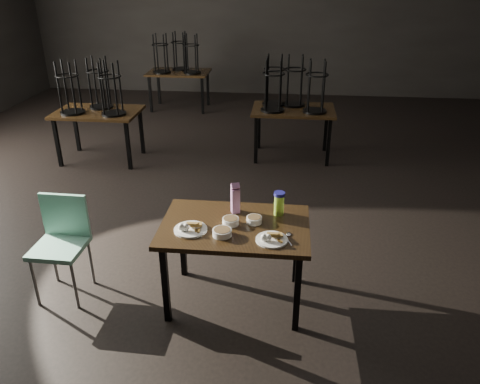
# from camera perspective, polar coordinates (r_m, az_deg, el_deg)

# --- Properties ---
(room) EXTENTS (12.00, 12.04, 3.22)m
(room) POSITION_cam_1_polar(r_m,az_deg,el_deg) (4.70, -3.48, 22.12)
(room) COLOR black
(room) RESTS_ON ground
(main_table) EXTENTS (1.20, 0.80, 0.75)m
(main_table) POSITION_cam_1_polar(r_m,az_deg,el_deg) (3.82, -0.63, -5.02)
(main_table) COLOR black
(main_table) RESTS_ON ground
(plate_left) EXTENTS (0.26, 0.26, 0.09)m
(plate_left) POSITION_cam_1_polar(r_m,az_deg,el_deg) (3.71, -6.10, -4.37)
(plate_left) COLOR white
(plate_left) RESTS_ON main_table
(plate_right) EXTENTS (0.25, 0.25, 0.08)m
(plate_right) POSITION_cam_1_polar(r_m,az_deg,el_deg) (3.57, 3.86, -5.64)
(plate_right) COLOR white
(plate_right) RESTS_ON main_table
(bowl_near) EXTENTS (0.13, 0.13, 0.05)m
(bowl_near) POSITION_cam_1_polar(r_m,az_deg,el_deg) (3.78, -1.15, -3.55)
(bowl_near) COLOR white
(bowl_near) RESTS_ON main_table
(bowl_far) EXTENTS (0.13, 0.13, 0.05)m
(bowl_far) POSITION_cam_1_polar(r_m,az_deg,el_deg) (3.80, 1.74, -3.38)
(bowl_far) COLOR white
(bowl_far) RESTS_ON main_table
(bowl_big) EXTENTS (0.15, 0.15, 0.05)m
(bowl_big) POSITION_cam_1_polar(r_m,az_deg,el_deg) (3.62, -2.20, -4.93)
(bowl_big) COLOR white
(bowl_big) RESTS_ON main_table
(juice_carton) EXTENTS (0.09, 0.09, 0.27)m
(juice_carton) POSITION_cam_1_polar(r_m,az_deg,el_deg) (3.91, -0.58, -0.82)
(juice_carton) COLOR #82176E
(juice_carton) RESTS_ON main_table
(water_bottle) EXTENTS (0.11, 0.11, 0.20)m
(water_bottle) POSITION_cam_1_polar(r_m,az_deg,el_deg) (3.90, 4.79, -1.37)
(water_bottle) COLOR #ACE041
(water_bottle) RESTS_ON main_table
(spoon) EXTENTS (0.06, 0.20, 0.01)m
(spoon) POSITION_cam_1_polar(r_m,az_deg,el_deg) (3.65, 5.96, -5.26)
(spoon) COLOR silver
(spoon) RESTS_ON main_table
(school_chair) EXTENTS (0.42, 0.42, 0.89)m
(school_chair) POSITION_cam_1_polar(r_m,az_deg,el_deg) (4.29, -20.91, -5.20)
(school_chair) COLOR #79BCA3
(school_chair) RESTS_ON ground
(bg_table_left) EXTENTS (1.20, 0.80, 1.48)m
(bg_table_left) POSITION_cam_1_polar(r_m,az_deg,el_deg) (7.12, -17.07, 9.63)
(bg_table_left) COLOR black
(bg_table_left) RESTS_ON ground
(bg_table_right) EXTENTS (1.20, 0.80, 1.48)m
(bg_table_right) POSITION_cam_1_polar(r_m,az_deg,el_deg) (6.99, 6.30, 10.49)
(bg_table_right) COLOR black
(bg_table_right) RESTS_ON ground
(bg_table_far) EXTENTS (1.20, 0.80, 1.48)m
(bg_table_far) POSITION_cam_1_polar(r_m,az_deg,el_deg) (9.62, -7.51, 14.52)
(bg_table_far) COLOR black
(bg_table_far) RESTS_ON ground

